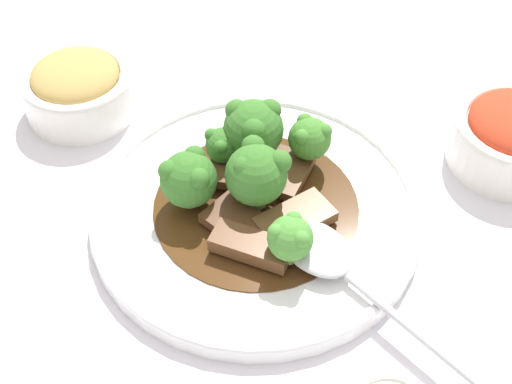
{
  "coord_description": "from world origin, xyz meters",
  "views": [
    {
      "loc": [
        -0.21,
        -0.35,
        0.49
      ],
      "look_at": [
        0.0,
        0.0,
        0.03
      ],
      "focal_mm": 50.0,
      "sensor_mm": 36.0,
      "label": 1
    }
  ],
  "objects": [
    {
      "name": "broccoli_floret_0",
      "position": [
        -0.0,
        0.06,
        0.04
      ],
      "size": [
        0.03,
        0.03,
        0.04
      ],
      "color": "#8EB756",
      "rests_on": "main_plate"
    },
    {
      "name": "broccoli_floret_3",
      "position": [
        0.03,
        0.05,
        0.05
      ],
      "size": [
        0.05,
        0.05,
        0.06
      ],
      "color": "#8EB756",
      "rests_on": "main_plate"
    },
    {
      "name": "ground_plane",
      "position": [
        0.0,
        0.0,
        0.0
      ],
      "size": [
        4.0,
        4.0,
        0.0
      ],
      "primitive_type": "plane",
      "color": "silver"
    },
    {
      "name": "serving_spoon",
      "position": [
        0.02,
        -0.09,
        0.03
      ],
      "size": [
        0.07,
        0.22,
        0.01
      ],
      "color": "silver",
      "rests_on": "main_plate"
    },
    {
      "name": "beef_strip_2",
      "position": [
        0.0,
        0.03,
        0.02
      ],
      "size": [
        0.06,
        0.06,
        0.01
      ],
      "color": "brown",
      "rests_on": "main_plate"
    },
    {
      "name": "main_plate",
      "position": [
        0.0,
        0.0,
        0.01
      ],
      "size": [
        0.29,
        0.29,
        0.02
      ],
      "color": "white",
      "rests_on": "ground_plane"
    },
    {
      "name": "broccoli_floret_1",
      "position": [
        -0.05,
        0.03,
        0.05
      ],
      "size": [
        0.05,
        0.05,
        0.05
      ],
      "color": "#8EB756",
      "rests_on": "main_plate"
    },
    {
      "name": "side_bowl_appetizer",
      "position": [
        -0.08,
        0.22,
        0.03
      ],
      "size": [
        0.11,
        0.11,
        0.06
      ],
      "color": "white",
      "rests_on": "ground_plane"
    },
    {
      "name": "beef_strip_1",
      "position": [
        0.02,
        -0.04,
        0.02
      ],
      "size": [
        0.07,
        0.04,
        0.01
      ],
      "color": "brown",
      "rests_on": "main_plate"
    },
    {
      "name": "beef_strip_3",
      "position": [
        -0.03,
        -0.01,
        0.02
      ],
      "size": [
        0.05,
        0.06,
        0.01
      ],
      "color": "#56331E",
      "rests_on": "main_plate"
    },
    {
      "name": "broccoli_floret_2",
      "position": [
        0.0,
        0.0,
        0.06
      ],
      "size": [
        0.05,
        0.05,
        0.06
      ],
      "color": "#8EB756",
      "rests_on": "main_plate"
    },
    {
      "name": "beef_strip_0",
      "position": [
        0.04,
        0.01,
        0.02
      ],
      "size": [
        0.07,
        0.06,
        0.01
      ],
      "color": "brown",
      "rests_on": "main_plate"
    },
    {
      "name": "broccoli_floret_4",
      "position": [
        -0.01,
        -0.07,
        0.05
      ],
      "size": [
        0.04,
        0.04,
        0.05
      ],
      "color": "#7FA84C",
      "rests_on": "main_plate"
    },
    {
      "name": "broccoli_floret_5",
      "position": [
        0.07,
        0.02,
        0.05
      ],
      "size": [
        0.04,
        0.04,
        0.05
      ],
      "color": "#7FA84C",
      "rests_on": "main_plate"
    },
    {
      "name": "beef_strip_4",
      "position": [
        -0.03,
        -0.04,
        0.03
      ],
      "size": [
        0.06,
        0.07,
        0.01
      ],
      "color": "brown",
      "rests_on": "main_plate"
    }
  ]
}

